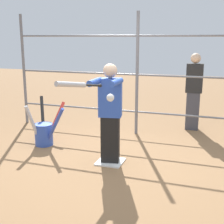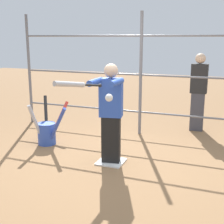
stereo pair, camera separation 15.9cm
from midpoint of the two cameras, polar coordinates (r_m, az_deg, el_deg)
The scene contains 8 objects.
ground_plane at distance 4.93m, azimuth -1.24°, elevation -9.17°, with size 24.00×24.00×0.00m, color olive.
home_plate at distance 4.93m, azimuth -1.24°, elevation -9.07°, with size 0.40×0.40×0.02m.
fence_backstop at distance 6.12m, azimuth 3.87°, elevation 6.81°, with size 5.20×0.06×2.38m.
batter at distance 4.66m, azimuth -1.36°, elevation 0.19°, with size 0.39×0.56×1.53m.
baseball_bat_swinging at distance 3.87m, azimuth -7.96°, elevation 4.98°, with size 0.32×0.77×0.17m.
softball_in_flight at distance 3.85m, azimuth -1.48°, elevation 2.62°, with size 0.10×0.10×0.10m.
bat_bucket at distance 5.78m, azimuth -13.01°, elevation -3.53°, with size 0.85×0.96×0.82m.
bystander_behind_fence at distance 6.64m, azimuth 14.07°, elevation 3.80°, with size 0.33×0.20×1.59m.
Camera 1 is at (-1.49, 4.30, 1.90)m, focal length 50.00 mm.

